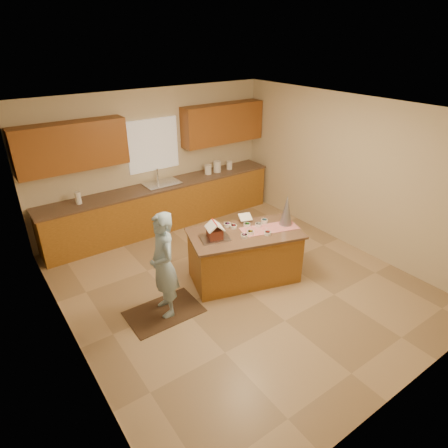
{
  "coord_description": "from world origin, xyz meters",
  "views": [
    {
      "loc": [
        -3.13,
        -4.06,
        3.64
      ],
      "look_at": [
        -0.1,
        0.2,
        1.0
      ],
      "focal_mm": 30.85,
      "sensor_mm": 36.0,
      "label": 1
    }
  ],
  "objects_px": {
    "boy": "(164,265)",
    "gingerbread_house": "(215,232)",
    "island_base": "(244,257)",
    "tinsel_tree": "(287,210)"
  },
  "relations": [
    {
      "from": "gingerbread_house",
      "to": "island_base",
      "type": "bearing_deg",
      "value": -11.66
    },
    {
      "from": "boy",
      "to": "gingerbread_house",
      "type": "relative_size",
      "value": 4.84
    },
    {
      "from": "boy",
      "to": "gingerbread_house",
      "type": "xyz_separation_m",
      "value": [
        0.93,
        0.12,
        0.18
      ]
    },
    {
      "from": "boy",
      "to": "island_base",
      "type": "bearing_deg",
      "value": 99.38
    },
    {
      "from": "island_base",
      "to": "gingerbread_house",
      "type": "xyz_separation_m",
      "value": [
        -0.5,
        0.1,
        0.56
      ]
    },
    {
      "from": "island_base",
      "to": "gingerbread_house",
      "type": "relative_size",
      "value": 5.18
    },
    {
      "from": "boy",
      "to": "gingerbread_house",
      "type": "height_order",
      "value": "boy"
    },
    {
      "from": "tinsel_tree",
      "to": "boy",
      "type": "distance_m",
      "value": 2.15
    },
    {
      "from": "island_base",
      "to": "boy",
      "type": "relative_size",
      "value": 1.07
    },
    {
      "from": "boy",
      "to": "gingerbread_house",
      "type": "bearing_deg",
      "value": 106.07
    }
  ]
}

